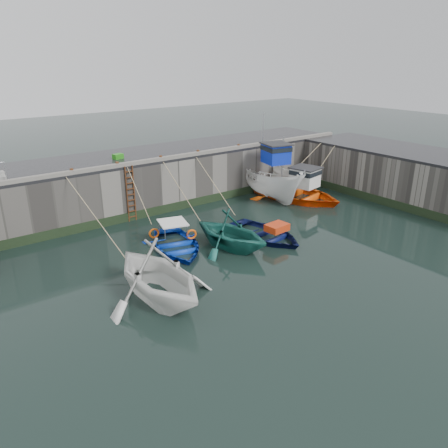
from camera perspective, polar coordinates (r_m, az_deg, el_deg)
ground at (r=19.04m, az=7.01°, el=-6.73°), size 120.00×120.00×0.00m
quay_back at (r=28.17m, az=-10.67°, el=5.66°), size 30.00×5.00×3.00m
quay_right at (r=30.96m, az=23.75°, el=5.61°), size 5.00×15.00×3.00m
road_back at (r=27.80m, az=-10.89°, el=8.79°), size 30.00×5.00×0.16m
road_right at (r=30.62m, az=24.19°, el=8.45°), size 5.00×15.00×0.16m
kerb_back at (r=25.72m, az=-8.54°, el=8.36°), size 30.00×0.30×0.20m
algae_back at (r=26.38m, az=-7.99°, el=1.91°), size 30.00×0.08×0.50m
algae_right at (r=29.17m, az=20.86°, el=2.58°), size 0.08×15.00×0.50m
ladder at (r=25.08m, az=-12.09°, el=3.85°), size 0.51×0.08×3.20m
boat_near_white at (r=17.44m, az=-8.50°, el=-9.62°), size 4.71×5.40×2.74m
boat_near_white_rope at (r=21.98m, az=-15.51°, el=-3.42°), size 0.04×6.63×3.10m
boat_near_blue at (r=21.58m, az=-6.24°, el=-3.20°), size 4.22×5.10×0.91m
boat_near_blue_rope at (r=24.62m, az=-10.70°, el=-0.31°), size 0.04×3.56×3.10m
boat_near_blacktrim at (r=21.56m, az=0.85°, el=-3.09°), size 4.51×4.96×2.25m
boat_near_blacktrim_rope at (r=24.97m, az=-5.43°, el=0.29°), size 0.04×4.72×3.10m
boat_near_navy at (r=22.81m, az=5.34°, el=-1.78°), size 3.58×4.76×0.93m
boat_near_navy_rope at (r=26.08m, az=-1.27°, el=1.30°), size 0.04×4.78×3.10m
boat_far_white at (r=29.30m, az=6.10°, el=5.79°), size 4.21×7.52×5.74m
boat_far_orange at (r=29.14m, az=9.48°, el=4.03°), size 5.68×7.08×4.31m
fish_crate at (r=26.75m, az=-13.69°, el=8.59°), size 0.64×0.49×0.29m
bollard_a at (r=23.91m, az=-19.27°, el=6.54°), size 0.18×0.18×0.28m
bollard_b at (r=24.74m, az=-13.77°, el=7.58°), size 0.18×0.18×0.28m
bollard_c at (r=25.89m, az=-8.27°, el=8.55°), size 0.18×0.18×0.28m
bollard_d at (r=27.20m, az=-3.42°, el=9.33°), size 0.18×0.18×0.28m
bollard_e at (r=29.05m, az=1.93°, el=10.12°), size 0.18×0.18×0.28m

